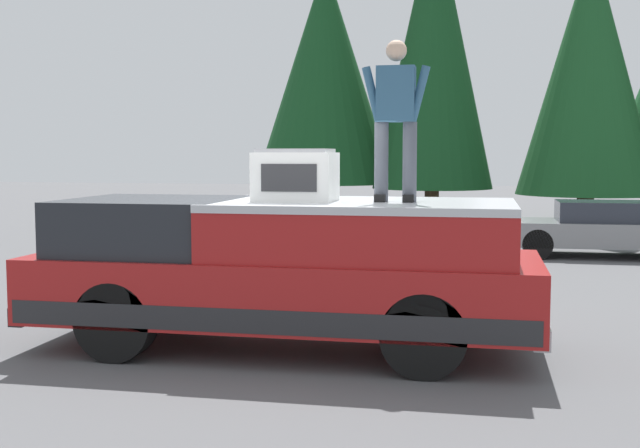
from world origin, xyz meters
The scene contains 9 objects.
ground_plane centered at (0.00, 0.00, 0.00)m, with size 90.00×90.00×0.00m, color #565659.
pickup_truck centered at (-0.07, -0.02, 0.87)m, with size 2.01×5.54×1.65m.
compressor_unit centered at (-0.22, -0.18, 1.93)m, with size 0.65×0.84×0.56m.
person_on_truck_bed centered at (-0.08, -1.23, 2.55)m, with size 0.29×0.72×1.69m.
parked_car_grey centered at (8.89, -4.57, 0.58)m, with size 1.64×4.10×1.16m.
parked_car_white centered at (8.25, 1.09, 0.58)m, with size 1.64×4.10×1.16m.
conifer_left centered at (13.65, -4.86, 4.35)m, with size 3.67×3.67×7.65m.
conifer_center_left centered at (14.14, -0.77, 5.06)m, with size 3.36×3.36×8.97m.
conifer_center_right centered at (14.74, 2.42, 4.46)m, with size 4.14×4.14×7.67m.
Camera 1 is at (-8.52, -2.12, 2.17)m, focal length 44.78 mm.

